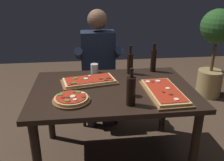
{
  "coord_description": "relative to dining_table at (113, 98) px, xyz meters",
  "views": [
    {
      "loc": [
        -0.23,
        -1.94,
        1.6
      ],
      "look_at": [
        0.0,
        0.05,
        0.79
      ],
      "focal_mm": 39.17,
      "sensor_mm": 36.0,
      "label": 1
    }
  ],
  "objects": [
    {
      "name": "diner_chair",
      "position": [
        -0.08,
        0.86,
        -0.16
      ],
      "size": [
        0.44,
        0.44,
        0.87
      ],
      "color": "black",
      "rests_on": "ground_plane"
    },
    {
      "name": "potted_plant_corner",
      "position": [
        1.6,
        1.24,
        0.12
      ],
      "size": [
        0.48,
        0.48,
        1.27
      ],
      "color": "tan",
      "rests_on": "ground_plane"
    },
    {
      "name": "oil_bottle_amber",
      "position": [
        0.46,
        0.38,
        0.22
      ],
      "size": [
        0.06,
        0.06,
        0.29
      ],
      "color": "black",
      "rests_on": "dining_table"
    },
    {
      "name": "pizza_rectangular_left",
      "position": [
        0.4,
        -0.18,
        0.12
      ],
      "size": [
        0.3,
        0.56,
        0.05
      ],
      "color": "brown",
      "rests_on": "dining_table"
    },
    {
      "name": "ground_plane",
      "position": [
        0.0,
        0.0,
        -0.64
      ],
      "size": [
        6.4,
        6.4,
        0.0
      ],
      "primitive_type": "plane",
      "color": "#4C3828"
    },
    {
      "name": "tumbler_near_camera",
      "position": [
        -0.14,
        0.4,
        0.14
      ],
      "size": [
        0.08,
        0.08,
        0.1
      ],
      "color": "silver",
      "rests_on": "dining_table"
    },
    {
      "name": "dining_table",
      "position": [
        0.0,
        0.0,
        0.0
      ],
      "size": [
        1.4,
        0.96,
        0.74
      ],
      "color": "black",
      "rests_on": "ground_plane"
    },
    {
      "name": "wine_bottle_dark",
      "position": [
        0.21,
        0.34,
        0.21
      ],
      "size": [
        0.06,
        0.06,
        0.29
      ],
      "color": "black",
      "rests_on": "dining_table"
    },
    {
      "name": "pizza_round_far",
      "position": [
        -0.35,
        -0.22,
        0.12
      ],
      "size": [
        0.29,
        0.29,
        0.05
      ],
      "color": "brown",
      "rests_on": "dining_table"
    },
    {
      "name": "seated_diner",
      "position": [
        -0.08,
        0.74,
        0.1
      ],
      "size": [
        0.53,
        0.41,
        1.33
      ],
      "color": "#23232D",
      "rests_on": "ground_plane"
    },
    {
      "name": "pizza_rectangular_front",
      "position": [
        -0.2,
        0.14,
        0.12
      ],
      "size": [
        0.53,
        0.34,
        0.05
      ],
      "color": "brown",
      "rests_on": "dining_table"
    },
    {
      "name": "vinegar_bottle_green",
      "position": [
        0.1,
        -0.33,
        0.21
      ],
      "size": [
        0.07,
        0.07,
        0.29
      ],
      "color": "black",
      "rests_on": "dining_table"
    },
    {
      "name": "tumbler_far_side",
      "position": [
        0.13,
        -0.17,
        0.14
      ],
      "size": [
        0.07,
        0.07,
        0.09
      ],
      "color": "silver",
      "rests_on": "dining_table"
    }
  ]
}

